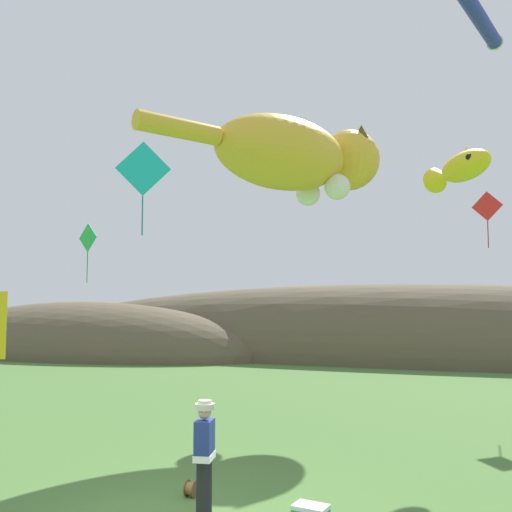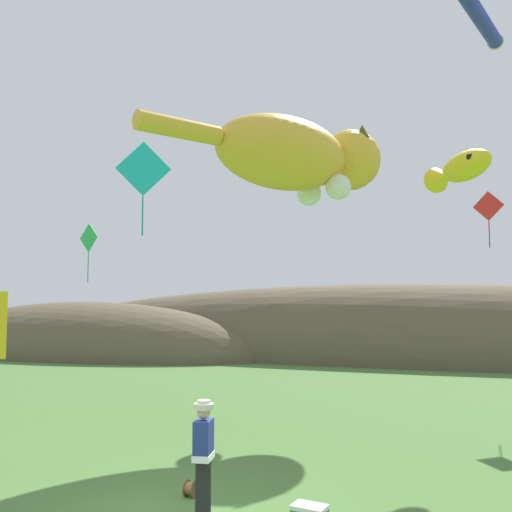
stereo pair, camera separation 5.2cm
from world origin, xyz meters
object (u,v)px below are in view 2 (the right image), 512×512
(kite_spool, at_px, (191,488))
(kite_tube_streamer, at_px, (481,20))
(festival_attendant, at_px, (203,455))
(kite_fish_windsock, at_px, (460,169))
(kite_diamond_red, at_px, (488,207))
(kite_giant_cat, at_px, (299,157))
(kite_diamond_green, at_px, (89,239))
(kite_diamond_teal, at_px, (143,169))

(kite_spool, relative_size, kite_tube_streamer, 0.09)
(festival_attendant, height_order, kite_tube_streamer, kite_tube_streamer)
(kite_fish_windsock, xyz_separation_m, kite_diamond_red, (0.84, 4.49, -0.35))
(kite_giant_cat, xyz_separation_m, kite_diamond_green, (-5.40, -3.78, -2.92))
(kite_giant_cat, distance_m, kite_diamond_green, 7.21)
(kite_giant_cat, relative_size, kite_diamond_teal, 3.74)
(kite_diamond_teal, bearing_deg, kite_spool, -42.80)
(kite_diamond_teal, bearing_deg, kite_diamond_green, 140.90)
(kite_diamond_green, height_order, kite_diamond_teal, kite_diamond_teal)
(kite_spool, xyz_separation_m, kite_tube_streamer, (4.98, 5.58, 10.00))
(kite_spool, distance_m, kite_fish_windsock, 10.58)
(kite_fish_windsock, xyz_separation_m, kite_diamond_green, (-10.40, -1.79, -1.65))
(kite_spool, height_order, kite_fish_windsock, kite_fish_windsock)
(kite_diamond_teal, distance_m, kite_diamond_red, 11.96)
(kite_diamond_green, relative_size, kite_diamond_teal, 0.82)
(kite_diamond_teal, bearing_deg, festival_attendant, -45.55)
(kite_tube_streamer, distance_m, kite_diamond_green, 12.08)
(kite_diamond_green, bearing_deg, kite_diamond_teal, -39.10)
(kite_spool, bearing_deg, kite_tube_streamer, 48.22)
(festival_attendant, bearing_deg, kite_diamond_red, 69.65)
(kite_tube_streamer, bearing_deg, festival_attendant, -123.80)
(kite_fish_windsock, relative_size, kite_diamond_green, 1.61)
(kite_fish_windsock, bearing_deg, kite_diamond_red, 79.41)
(kite_giant_cat, relative_size, kite_diamond_red, 4.23)
(kite_diamond_red, bearing_deg, festival_attendant, -110.35)
(festival_attendant, xyz_separation_m, kite_fish_windsock, (3.73, 7.84, 5.85))
(kite_spool, distance_m, kite_diamond_red, 14.07)
(festival_attendant, distance_m, kite_fish_windsock, 10.47)
(kite_giant_cat, bearing_deg, kite_tube_streamer, -30.97)
(festival_attendant, bearing_deg, kite_spool, 126.38)
(festival_attendant, xyz_separation_m, kite_giant_cat, (-1.27, 9.83, 7.11))
(kite_diamond_green, bearing_deg, kite_diamond_red, 29.20)
(kite_spool, bearing_deg, kite_diamond_red, 65.44)
(kite_fish_windsock, height_order, kite_diamond_teal, kite_fish_windsock)
(festival_attendant, relative_size, kite_diamond_teal, 0.82)
(kite_spool, relative_size, kite_diamond_red, 0.14)
(kite_diamond_green, bearing_deg, kite_giant_cat, 35.01)
(festival_attendant, distance_m, kite_spool, 1.37)
(kite_diamond_red, bearing_deg, kite_tube_streamer, -92.37)
(kite_spool, distance_m, kite_diamond_green, 9.37)
(kite_tube_streamer, relative_size, kite_diamond_red, 1.59)
(kite_tube_streamer, height_order, kite_diamond_green, kite_tube_streamer)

